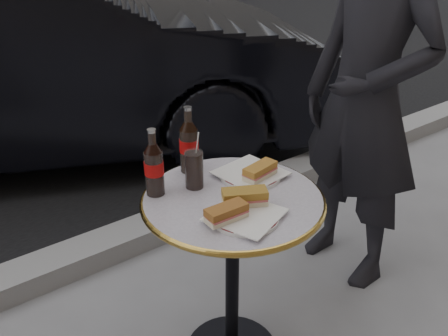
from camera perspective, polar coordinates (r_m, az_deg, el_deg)
curb at (r=2.70m, az=-11.05°, el=-7.99°), size 40.00×0.20×0.12m
bistro_table at (r=1.89m, az=0.94°, el=-12.93°), size 0.62×0.62×0.73m
plate_left at (r=1.56m, az=2.41°, el=-5.60°), size 0.25×0.25×0.01m
plate_right at (r=1.80m, az=3.02°, el=-0.77°), size 0.24×0.24×0.01m
sandwich_left_a at (r=1.52m, az=0.28°, el=-5.27°), size 0.13×0.07×0.05m
sandwich_left_b at (r=1.59m, az=2.37°, el=-3.44°), size 0.16×0.13×0.05m
sandwich_right at (r=1.76m, az=4.14°, el=-0.43°), size 0.14×0.09×0.05m
cola_bottle_left at (r=1.65m, az=-8.05°, el=0.66°), size 0.08×0.08×0.24m
cola_bottle_right at (r=1.79m, az=-4.05°, el=3.25°), size 0.09×0.09×0.25m
cola_glass at (r=1.70m, az=-3.43°, el=-0.18°), size 0.08×0.08×0.13m
parked_car at (r=3.73m, az=-22.59°, el=11.66°), size 3.14×4.56×1.42m
pedestrian at (r=2.24m, az=16.01°, el=7.40°), size 0.42×0.63×1.72m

